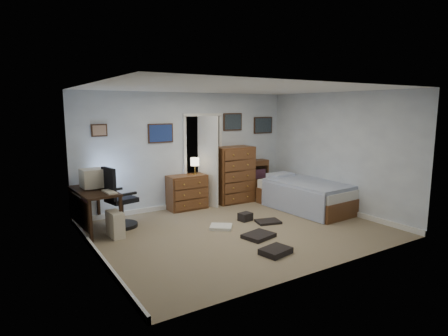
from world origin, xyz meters
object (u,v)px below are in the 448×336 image
at_px(computer_desk, 89,200).
at_px(low_dresser, 187,192).
at_px(tall_dresser, 234,175).
at_px(bed, 305,195).
at_px(office_chair, 119,204).

relative_size(computer_desk, low_dresser, 1.57).
bearing_deg(tall_dresser, low_dresser, -178.65).
bearing_deg(bed, office_chair, 163.71).
distance_m(office_chair, bed, 3.88).
relative_size(computer_desk, office_chair, 1.16).
xyz_separation_m(low_dresser, tall_dresser, (1.19, -0.02, 0.28)).
height_order(office_chair, low_dresser, office_chair).
relative_size(computer_desk, bed, 0.62).
bearing_deg(low_dresser, tall_dresser, -0.47).
bearing_deg(low_dresser, office_chair, -162.38).
bearing_deg(office_chair, computer_desk, 157.74).
height_order(office_chair, bed, office_chair).
bearing_deg(computer_desk, low_dresser, 6.96).
height_order(low_dresser, bed, low_dresser).
bearing_deg(computer_desk, bed, -16.69).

